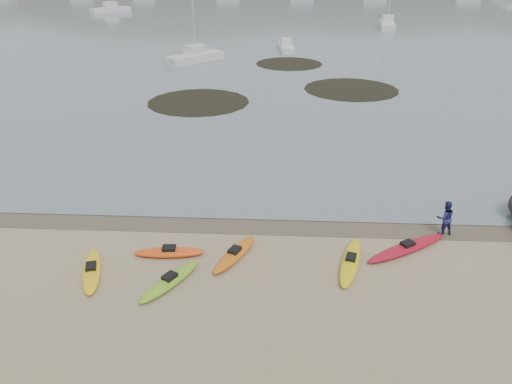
{
  "coord_description": "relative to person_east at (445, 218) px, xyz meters",
  "views": [
    {
      "loc": [
        1.14,
        -20.91,
        11.7
      ],
      "look_at": [
        0.0,
        0.0,
        1.5
      ],
      "focal_mm": 35.0,
      "sensor_mm": 36.0,
      "label": 1
    }
  ],
  "objects": [
    {
      "name": "ground",
      "position": [
        -8.58,
        0.8,
        -0.82
      ],
      "size": [
        600.0,
        600.0,
        0.0
      ],
      "primitive_type": "plane",
      "color": "tan",
      "rests_on": "ground"
    },
    {
      "name": "kayaks",
      "position": [
        -8.23,
        -2.97,
        -0.65
      ],
      "size": [
        24.31,
        6.03,
        0.34
      ],
      "color": "orange",
      "rests_on": "ground"
    },
    {
      "name": "person_east",
      "position": [
        0.0,
        0.0,
        0.0
      ],
      "size": [
        0.9,
        0.76,
        1.64
      ],
      "primitive_type": "imported",
      "rotation": [
        0.0,
        0.0,
        3.32
      ],
      "color": "navy",
      "rests_on": "ground"
    },
    {
      "name": "kelp_mats",
      "position": [
        -7.53,
        27.27,
        -0.79
      ],
      "size": [
        22.13,
        24.29,
        0.04
      ],
      "color": "black",
      "rests_on": "water"
    },
    {
      "name": "wet_sand",
      "position": [
        -8.58,
        0.5,
        -0.82
      ],
      "size": [
        60.0,
        60.0,
        0.0
      ],
      "primitive_type": "plane",
      "color": "brown",
      "rests_on": "ground"
    },
    {
      "name": "far_hills",
      "position": [
        30.8,
        194.77,
        -16.75
      ],
      "size": [
        550.0,
        135.0,
        80.0
      ],
      "color": "#384235",
      "rests_on": "ground"
    },
    {
      "name": "moored_boats",
      "position": [
        -1.16,
        76.65,
        -0.29
      ],
      "size": [
        98.66,
        87.4,
        1.13
      ],
      "color": "silver",
      "rests_on": "ground"
    }
  ]
}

